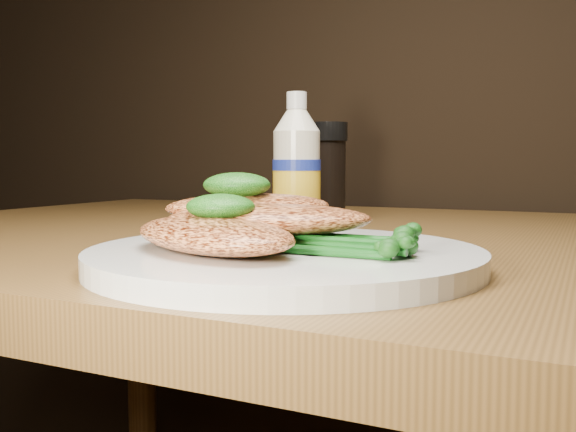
% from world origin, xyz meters
% --- Properties ---
extents(plate, '(0.30, 0.30, 0.02)m').
position_xyz_m(plate, '(0.07, 0.81, 0.76)').
color(plate, silver).
rests_on(plate, dining_table).
extents(chicken_front, '(0.18, 0.15, 0.03)m').
position_xyz_m(chicken_front, '(0.03, 0.76, 0.78)').
color(chicken_front, '#EB864A').
rests_on(chicken_front, plate).
extents(chicken_mid, '(0.18, 0.14, 0.02)m').
position_xyz_m(chicken_mid, '(0.06, 0.81, 0.79)').
color(chicken_mid, '#EB864A').
rests_on(chicken_mid, plate).
extents(chicken_back, '(0.15, 0.15, 0.02)m').
position_xyz_m(chicken_back, '(0.02, 0.84, 0.79)').
color(chicken_back, '#EB864A').
rests_on(chicken_back, plate).
extents(pesto_front, '(0.06, 0.06, 0.02)m').
position_xyz_m(pesto_front, '(0.03, 0.77, 0.80)').
color(pesto_front, '#07320A').
rests_on(pesto_front, chicken_front).
extents(pesto_back, '(0.07, 0.06, 0.02)m').
position_xyz_m(pesto_back, '(0.02, 0.83, 0.81)').
color(pesto_back, '#07320A').
rests_on(pesto_back, chicken_back).
extents(broccolini_bundle, '(0.14, 0.11, 0.02)m').
position_xyz_m(broccolini_bundle, '(0.11, 0.80, 0.78)').
color(broccolini_bundle, '#104C13').
rests_on(broccolini_bundle, plate).
extents(mayo_bottle, '(0.07, 0.07, 0.16)m').
position_xyz_m(mayo_bottle, '(-0.04, 1.07, 0.83)').
color(mayo_bottle, beige).
rests_on(mayo_bottle, dining_table).
extents(pepper_grinder, '(0.06, 0.06, 0.13)m').
position_xyz_m(pepper_grinder, '(-0.05, 1.19, 0.82)').
color(pepper_grinder, black).
rests_on(pepper_grinder, dining_table).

